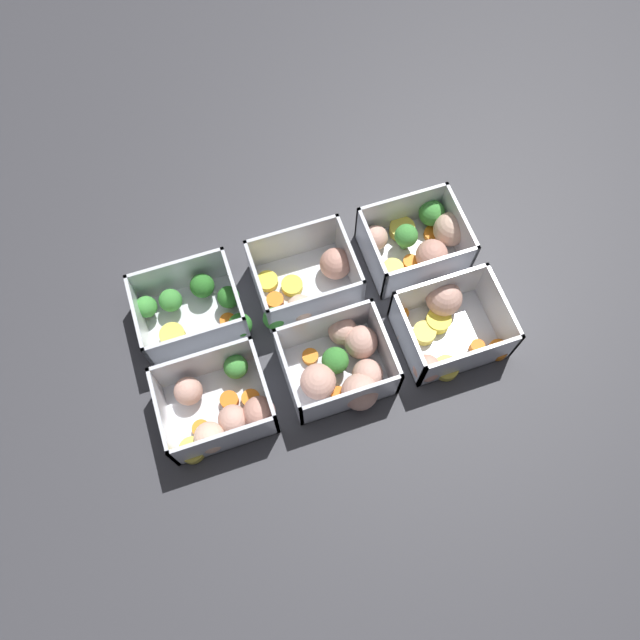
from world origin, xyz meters
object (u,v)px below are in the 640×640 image
object	(u,v)px
container_far_left	(193,309)
container_far_center	(307,282)
container_near_right	(446,326)
container_far_right	(421,240)
container_near_center	(344,366)
container_near_left	(221,408)

from	to	relation	value
container_far_left	container_far_center	world-z (taller)	same
container_near_right	container_far_right	distance (m)	0.14
container_near_right	container_far_center	size ratio (longest dim) A/B	0.97
container_near_center	container_near_right	world-z (taller)	same
container_far_left	container_near_left	bearing A→B (deg)	-90.22
container_near_right	container_far_right	xyz separation A→B (m)	(0.02, 0.14, 0.00)
container_near_center	container_far_right	bearing A→B (deg)	40.75
container_near_center	container_near_right	xyz separation A→B (m)	(0.16, 0.01, -0.00)
container_near_left	container_near_right	xyz separation A→B (m)	(0.33, 0.01, 0.00)
container_near_right	container_far_right	world-z (taller)	same
container_near_left	container_near_right	size ratio (longest dim) A/B	0.98
container_near_right	container_far_left	distance (m)	0.36
container_far_left	container_near_right	bearing A→B (deg)	-22.61
container_near_left	container_near_center	world-z (taller)	same
container_far_right	container_near_right	bearing A→B (deg)	-97.80
container_near_left	container_far_right	bearing A→B (deg)	23.65
container_far_center	container_far_right	world-z (taller)	same
container_near_center	container_far_left	distance (m)	0.23
container_near_left	container_far_center	distance (m)	0.22
container_far_left	container_far_right	distance (m)	0.35
container_near_center	container_far_center	xyz separation A→B (m)	(-0.01, 0.14, -0.00)
container_near_left	container_near_center	distance (m)	0.17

